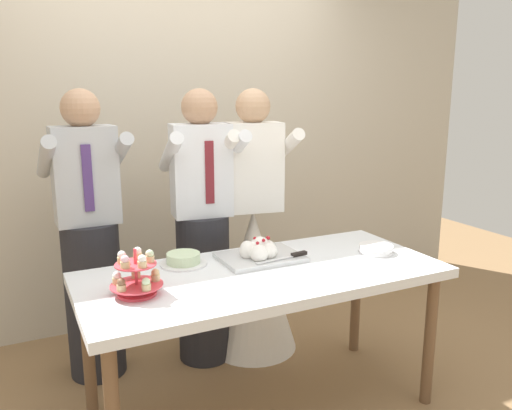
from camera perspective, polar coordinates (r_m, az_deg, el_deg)
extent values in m
plane|color=olive|center=(2.94, 0.82, -21.60)|extent=(8.00, 8.00, 0.00)
cube|color=beige|center=(3.75, -9.05, 9.40)|extent=(5.20, 0.10, 2.90)
cube|color=silver|center=(2.59, 0.87, -7.75)|extent=(1.80, 0.80, 0.05)
cylinder|color=brown|center=(2.96, 18.60, -13.92)|extent=(0.06, 0.06, 0.72)
cylinder|color=brown|center=(2.81, -17.99, -15.32)|extent=(0.06, 0.06, 0.72)
cylinder|color=brown|center=(3.40, 10.95, -9.93)|extent=(0.06, 0.06, 0.72)
cylinder|color=#D83F4C|center=(2.35, -12.97, -9.48)|extent=(0.17, 0.17, 0.01)
cylinder|color=#D83F4C|center=(2.31, -13.09, -7.21)|extent=(0.01, 0.01, 0.21)
cylinder|color=#D83F4C|center=(2.34, -13.02, -8.59)|extent=(0.23, 0.23, 0.01)
cylinder|color=#D1B784|center=(2.36, -11.02, -7.87)|extent=(0.04, 0.04, 0.03)
sphere|color=#D6B27A|center=(2.35, -11.04, -7.32)|extent=(0.04, 0.04, 0.04)
cylinder|color=#D1B784|center=(2.41, -13.09, -7.48)|extent=(0.04, 0.04, 0.03)
sphere|color=#D6B27A|center=(2.40, -13.12, -6.94)|extent=(0.04, 0.04, 0.04)
cylinder|color=#D1B784|center=(2.36, -15.07, -8.06)|extent=(0.04, 0.04, 0.03)
sphere|color=white|center=(2.35, -15.10, -7.52)|extent=(0.04, 0.04, 0.04)
cylinder|color=#D1B784|center=(2.27, -14.62, -8.81)|extent=(0.04, 0.04, 0.03)
sphere|color=brown|center=(2.27, -14.65, -8.25)|extent=(0.04, 0.04, 0.04)
cylinder|color=#D1B784|center=(2.26, -12.01, -8.84)|extent=(0.04, 0.04, 0.03)
sphere|color=beige|center=(2.25, -12.03, -8.27)|extent=(0.04, 0.04, 0.04)
cylinder|color=#D83F4C|center=(2.30, -13.14, -6.39)|extent=(0.18, 0.18, 0.01)
cylinder|color=#D1B784|center=(2.31, -11.63, -5.84)|extent=(0.04, 0.04, 0.03)
sphere|color=beige|center=(2.30, -11.66, -5.27)|extent=(0.04, 0.04, 0.04)
cylinder|color=#D1B784|center=(2.36, -12.91, -5.51)|extent=(0.04, 0.04, 0.03)
sphere|color=white|center=(2.35, -12.94, -4.95)|extent=(0.04, 0.04, 0.04)
cylinder|color=#D1B784|center=(2.32, -14.58, -5.87)|extent=(0.04, 0.04, 0.03)
sphere|color=white|center=(2.31, -14.61, -5.31)|extent=(0.04, 0.04, 0.04)
cylinder|color=#D1B784|center=(2.26, -14.22, -6.40)|extent=(0.04, 0.04, 0.03)
sphere|color=#EAB7C6|center=(2.25, -14.25, -5.83)|extent=(0.04, 0.04, 0.04)
cylinder|color=#D1B784|center=(2.25, -12.43, -6.39)|extent=(0.04, 0.04, 0.03)
sphere|color=white|center=(2.24, -12.45, -5.81)|extent=(0.04, 0.04, 0.04)
cube|color=silver|center=(2.74, 0.46, -5.78)|extent=(0.42, 0.31, 0.02)
sphere|color=white|center=(2.75, 1.30, -4.80)|extent=(0.09, 0.09, 0.09)
sphere|color=white|center=(2.80, 0.56, -4.46)|extent=(0.09, 0.09, 0.09)
sphere|color=white|center=(2.77, -0.98, -4.72)|extent=(0.07, 0.07, 0.07)
sphere|color=white|center=(2.70, -0.82, -5.05)|extent=(0.10, 0.10, 0.10)
sphere|color=white|center=(2.65, 0.35, -5.41)|extent=(0.09, 0.09, 0.09)
sphere|color=white|center=(2.70, 1.47, -5.14)|extent=(0.09, 0.09, 0.09)
sphere|color=white|center=(2.72, 0.46, -4.64)|extent=(0.11, 0.11, 0.11)
sphere|color=#B21923|center=(2.67, 0.84, -3.91)|extent=(0.02, 0.02, 0.02)
sphere|color=#B21923|center=(2.71, -0.12, -3.71)|extent=(0.02, 0.02, 0.02)
sphere|color=#B21923|center=(2.68, 0.17, -4.23)|extent=(0.02, 0.02, 0.02)
sphere|color=#B21923|center=(2.71, 1.38, -3.66)|extent=(0.02, 0.02, 0.02)
sphere|color=#B21923|center=(2.75, 1.28, -3.61)|extent=(0.02, 0.02, 0.02)
cube|color=silver|center=(2.65, 2.16, -6.06)|extent=(0.23, 0.05, 0.00)
cube|color=black|center=(2.73, 4.77, -5.39)|extent=(0.09, 0.04, 0.02)
cylinder|color=white|center=(2.93, 13.13, -5.05)|extent=(0.18, 0.18, 0.01)
cylinder|color=white|center=(2.92, 13.01, -4.84)|extent=(0.18, 0.18, 0.01)
cylinder|color=white|center=(2.92, 13.09, -4.62)|extent=(0.18, 0.18, 0.01)
cylinder|color=white|center=(2.92, 13.10, -4.42)|extent=(0.18, 0.18, 0.01)
cylinder|color=white|center=(2.69, -7.99, -6.42)|extent=(0.24, 0.24, 0.01)
cylinder|color=beige|center=(2.68, -8.01, -5.81)|extent=(0.17, 0.17, 0.05)
cylinder|color=#232328|center=(3.24, -5.78, -9.03)|extent=(0.32, 0.32, 0.92)
cube|color=white|center=(3.05, -6.09, 3.84)|extent=(0.36, 0.24, 0.54)
sphere|color=tan|center=(3.01, -6.25, 10.70)|extent=(0.21, 0.21, 0.21)
cylinder|color=white|center=(3.00, -9.42, 5.68)|extent=(0.14, 0.49, 0.28)
cylinder|color=white|center=(3.08, -2.41, 6.03)|extent=(0.14, 0.49, 0.28)
cube|color=maroon|center=(2.95, -5.14, 3.58)|extent=(0.05, 0.02, 0.36)
cone|color=white|center=(3.34, -0.32, -8.26)|extent=(0.56, 0.56, 0.92)
cube|color=white|center=(3.16, -0.34, 4.21)|extent=(0.37, 0.25, 0.54)
sphere|color=tan|center=(3.12, -0.34, 10.84)|extent=(0.21, 0.21, 0.21)
cylinder|color=white|center=(3.10, -3.40, 6.05)|extent=(0.15, 0.49, 0.28)
cylinder|color=white|center=(3.21, 3.25, 6.28)|extent=(0.15, 0.49, 0.28)
cylinder|color=#232328|center=(3.19, -17.40, -9.90)|extent=(0.32, 0.32, 0.92)
cube|color=#B2B7BC|center=(3.00, -18.32, 3.12)|extent=(0.34, 0.21, 0.54)
sphere|color=tan|center=(2.96, -18.81, 10.08)|extent=(0.21, 0.21, 0.21)
cylinder|color=#B2B7BC|center=(2.96, -22.15, 4.83)|extent=(0.09, 0.49, 0.28)
cylinder|color=#B2B7BC|center=(3.02, -14.94, 5.46)|extent=(0.09, 0.49, 0.28)
cube|color=#4C3372|center=(2.89, -18.07, 2.81)|extent=(0.05, 0.01, 0.36)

